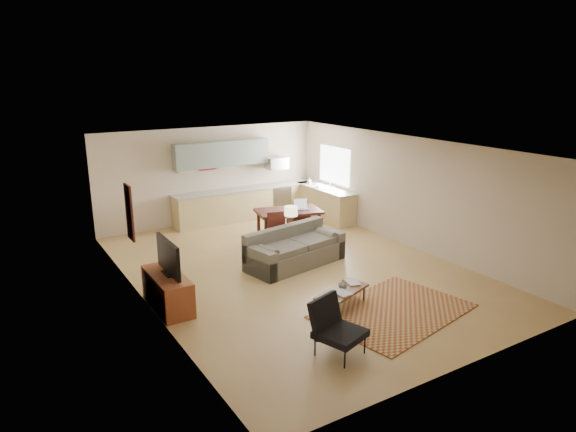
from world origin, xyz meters
TOP-DOWN VIEW (x-y plane):
  - room at (0.00, 0.00)m, footprint 9.00×9.00m
  - kitchen_counter_back at (0.90, 4.18)m, footprint 4.26×0.64m
  - kitchen_counter_right at (2.93, 3.00)m, footprint 0.64×2.26m
  - kitchen_range at (2.00, 4.18)m, footprint 0.62×0.62m
  - kitchen_microwave at (2.00, 4.20)m, footprint 0.62×0.40m
  - upper_cabinets at (0.30, 4.33)m, footprint 2.80×0.34m
  - window_right at (3.23, 3.00)m, footprint 0.02×1.40m
  - wall_art_left at (-3.21, 0.90)m, footprint 0.06×0.42m
  - triptych at (-0.10, 4.47)m, footprint 1.70×0.04m
  - rug at (0.44, -2.63)m, footprint 3.02×2.37m
  - sofa at (0.17, 0.26)m, footprint 2.53×1.46m
  - coffee_table at (-0.28, -2.03)m, footprint 1.25×0.83m
  - book_a at (-0.48, -2.15)m, footprint 0.27×0.35m
  - book_b at (-0.01, -1.83)m, footprint 0.39×0.43m
  - vase at (-0.21, -1.95)m, footprint 0.23×0.23m
  - armchair at (-1.27, -3.28)m, footprint 0.96×0.96m
  - tv_credenza at (-2.96, -0.34)m, footprint 0.54×1.40m
  - tv at (-2.91, -0.34)m, footprint 0.11×1.08m
  - console_table at (0.52, 1.01)m, footprint 0.60×0.44m
  - table_lamp at (0.52, 1.01)m, footprint 0.33×0.33m
  - dining_table at (0.93, 1.80)m, footprint 1.76×1.25m
  - dining_chair_near at (0.31, 1.23)m, footprint 0.54×0.56m
  - dining_chair_far at (1.55, 2.36)m, footprint 0.47×0.49m
  - laptop at (1.25, 1.69)m, footprint 0.41×0.36m
  - soap_bottle at (2.83, 3.70)m, footprint 0.13×0.13m

SIDE VIEW (x-z plane):
  - rug at x=0.44m, z-range 0.00..0.02m
  - coffee_table at x=-0.28m, z-range 0.00..0.35m
  - console_table at x=0.52m, z-range 0.00..0.64m
  - tv_credenza at x=-2.96m, z-range 0.00..0.65m
  - book_b at x=-0.01m, z-range 0.35..0.37m
  - book_a at x=-0.48m, z-range 0.35..0.38m
  - dining_table at x=0.93m, z-range 0.00..0.81m
  - sofa at x=0.17m, z-range 0.00..0.83m
  - vase at x=-0.21m, z-range 0.35..0.52m
  - armchair at x=-1.27m, z-range 0.00..0.87m
  - kitchen_range at x=2.00m, z-range 0.00..0.90m
  - dining_chair_far at x=1.55m, z-range 0.00..0.90m
  - kitchen_counter_back at x=0.90m, z-range 0.00..0.92m
  - kitchen_counter_right at x=2.93m, z-range 0.00..0.92m
  - dining_chair_near at x=0.31m, z-range 0.00..0.94m
  - table_lamp at x=0.52m, z-range 0.64..1.15m
  - laptop at x=1.25m, z-range 0.81..1.06m
  - tv at x=-2.91m, z-range 0.65..1.29m
  - soap_bottle at x=2.83m, z-range 0.92..1.11m
  - room at x=0.00m, z-range -3.15..5.85m
  - kitchen_microwave at x=2.00m, z-range 1.38..1.73m
  - window_right at x=3.23m, z-range 1.02..2.08m
  - wall_art_left at x=-3.21m, z-range 1.00..2.10m
  - triptych at x=-0.10m, z-range 1.50..2.00m
  - upper_cabinets at x=0.30m, z-range 1.60..2.30m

